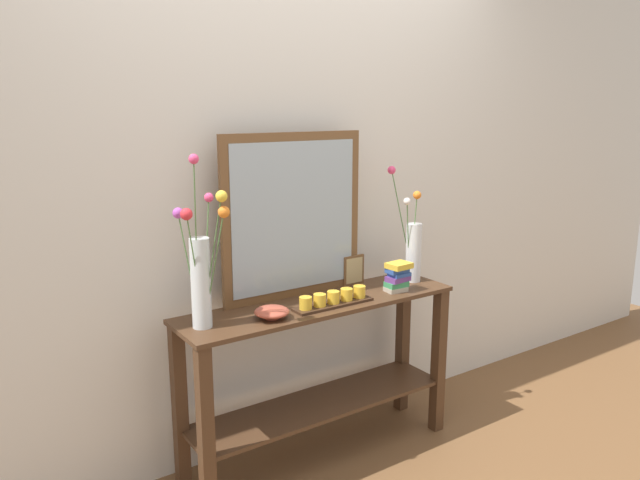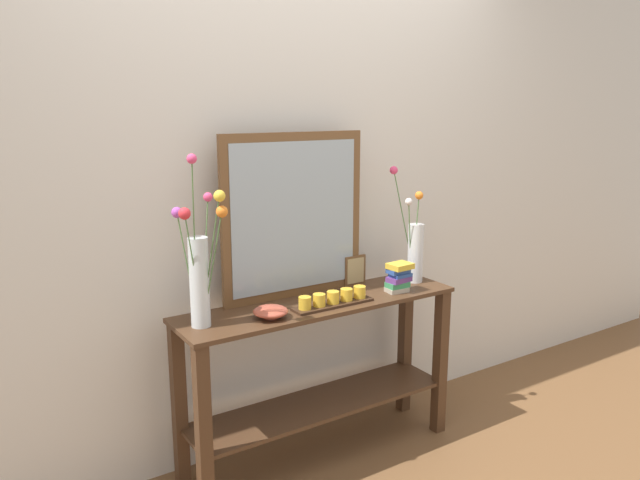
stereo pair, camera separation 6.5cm
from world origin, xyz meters
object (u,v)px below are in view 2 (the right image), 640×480
picture_frame_small (355,270)px  decorative_bowl (271,311)px  tall_vase_left (200,269)px  book_stack (399,277)px  candle_tray (333,300)px  vase_right (415,247)px  mirror_leaning (294,216)px  console_table (320,361)px

picture_frame_small → decorative_bowl: 0.62m
decorative_bowl → tall_vase_left: bearing=167.4°
book_stack → tall_vase_left: bearing=176.0°
tall_vase_left → book_stack: (0.98, -0.07, -0.17)m
tall_vase_left → decorative_bowl: (0.28, -0.06, -0.21)m
picture_frame_small → candle_tray: bearing=-142.7°
decorative_bowl → vase_right: bearing=5.6°
decorative_bowl → book_stack: (0.70, -0.01, 0.05)m
mirror_leaning → candle_tray: 0.42m
console_table → decorative_bowl: (-0.29, -0.07, 0.32)m
console_table → book_stack: bearing=-10.7°
tall_vase_left → candle_tray: size_ratio=1.80×
tall_vase_left → candle_tray: 0.64m
vase_right → picture_frame_small: size_ratio=3.86×
console_table → candle_tray: 0.33m
vase_right → decorative_bowl: bearing=-174.4°
mirror_leaning → book_stack: (0.45, -0.22, -0.31)m
console_table → vase_right: 0.75m
console_table → decorative_bowl: 0.44m
console_table → book_stack: book_stack is taller
picture_frame_small → decorative_bowl: bearing=-161.2°
vase_right → decorative_bowl: vase_right is taller
candle_tray → decorative_bowl: candle_tray is taller
candle_tray → picture_frame_small: (0.27, 0.21, 0.05)m
vase_right → book_stack: vase_right is taller
mirror_leaning → decorative_bowl: size_ratio=5.09×
vase_right → picture_frame_small: (-0.29, 0.11, -0.11)m
console_table → mirror_leaning: mirror_leaning is taller
mirror_leaning → decorative_bowl: 0.48m
console_table → picture_frame_small: bearing=23.9°
candle_tray → decorative_bowl: bearing=178.3°
console_table → book_stack: 0.55m
console_table → candle_tray: size_ratio=3.47×
picture_frame_small → decorative_bowl: size_ratio=1.01×
decorative_bowl → mirror_leaning: bearing=41.0°
console_table → book_stack: (0.40, -0.08, 0.36)m
console_table → mirror_leaning: (-0.05, 0.14, 0.67)m
candle_tray → decorative_bowl: 0.31m
decorative_bowl → book_stack: bearing=-0.5°
mirror_leaning → tall_vase_left: 0.57m
vase_right → book_stack: (-0.18, -0.09, -0.11)m
decorative_bowl → book_stack: 0.70m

